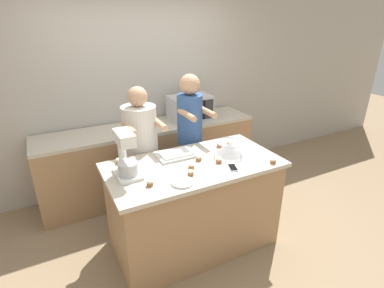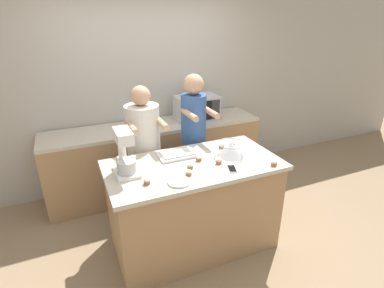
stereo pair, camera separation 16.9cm
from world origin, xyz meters
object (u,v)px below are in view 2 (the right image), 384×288
at_px(baking_tray, 177,154).
at_px(cupcake_0, 274,163).
at_px(person_left, 145,155).
at_px(cupcake_6, 222,145).
at_px(cupcake_9, 232,144).
at_px(stand_mixer, 125,155).
at_px(cupcake_1, 120,159).
at_px(cupcake_8, 189,172).
at_px(small_plate, 179,182).
at_px(person_right, 194,140).
at_px(cupcake_4, 190,166).
at_px(cupcake_7, 219,161).
at_px(cupcake_2, 199,158).
at_px(mixing_bowl, 231,149).
at_px(microwave_oven, 197,108).
at_px(cell_phone, 232,169).
at_px(cupcake_5, 147,181).
at_px(cupcake_3, 133,158).

bearing_deg(baking_tray, cupcake_0, -37.05).
bearing_deg(person_left, cupcake_6, -29.92).
bearing_deg(cupcake_9, stand_mixer, -172.87).
distance_m(baking_tray, cupcake_1, 0.56).
height_order(cupcake_8, cupcake_9, same).
distance_m(small_plate, cupcake_8, 0.15).
bearing_deg(person_right, cupcake_4, -116.11).
bearing_deg(cupcake_7, person_right, 84.94).
distance_m(stand_mixer, cupcake_2, 0.70).
height_order(mixing_bowl, microwave_oven, microwave_oven).
bearing_deg(cupcake_4, cupcake_1, 143.93).
xyz_separation_m(person_left, cupcake_4, (0.24, -0.71, 0.15)).
height_order(stand_mixer, mixing_bowl, stand_mixer).
xyz_separation_m(person_left, stand_mixer, (-0.31, -0.57, 0.30)).
xyz_separation_m(person_left, cupcake_8, (0.18, -0.82, 0.15)).
bearing_deg(mixing_bowl, cupcake_7, -151.41).
relative_size(cupcake_0, cupcake_4, 1.00).
xyz_separation_m(cupcake_0, cupcake_8, (-0.79, 0.15, 0.00)).
relative_size(cell_phone, small_plate, 0.84).
height_order(cupcake_2, cupcake_5, same).
distance_m(mixing_bowl, cupcake_9, 0.24).
relative_size(person_left, microwave_oven, 2.85).
height_order(person_right, cell_phone, person_right).
bearing_deg(stand_mixer, cupcake_9, 7.13).
xyz_separation_m(cupcake_0, cupcake_1, (-1.29, 0.66, 0.00)).
xyz_separation_m(person_right, stand_mixer, (-0.90, -0.57, 0.23)).
bearing_deg(cupcake_6, cupcake_2, -152.26).
xyz_separation_m(person_left, person_right, (0.59, -0.00, 0.08)).
xyz_separation_m(cupcake_3, cupcake_7, (0.72, -0.38, 0.00)).
relative_size(cupcake_2, cupcake_3, 1.00).
distance_m(cupcake_6, cupcake_9, 0.12).
relative_size(microwave_oven, cupcake_2, 9.79).
distance_m(cupcake_2, cupcake_3, 0.63).
distance_m(small_plate, cupcake_3, 0.61).
distance_m(cell_phone, cupcake_2, 0.34).
bearing_deg(person_right, small_plate, -120.45).
bearing_deg(baking_tray, mixing_bowl, -23.63).
xyz_separation_m(stand_mixer, cupcake_1, (-0.01, 0.26, -0.15)).
distance_m(cupcake_0, cupcake_8, 0.81).
bearing_deg(cupcake_9, mixing_bowl, -123.53).
xyz_separation_m(baking_tray, microwave_oven, (0.66, 1.01, 0.13)).
bearing_deg(cupcake_6, cupcake_8, -143.44).
bearing_deg(cupcake_0, cupcake_5, 172.77).
distance_m(person_right, cupcake_9, 0.50).
bearing_deg(microwave_oven, cupcake_4, -116.56).
relative_size(person_left, cupcake_8, 27.89).
bearing_deg(cupcake_5, cupcake_9, 20.85).
relative_size(cupcake_0, cupcake_1, 1.00).
height_order(person_right, baking_tray, person_right).
height_order(baking_tray, cupcake_6, cupcake_6).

